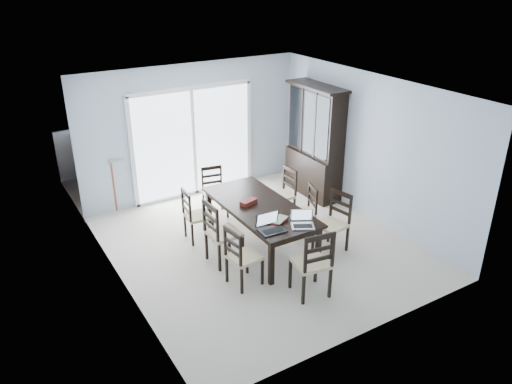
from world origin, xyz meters
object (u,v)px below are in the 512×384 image
Objects in this scene: chair_right_mid at (307,206)px; chair_end_far at (213,186)px; dining_table at (260,209)px; laptop_dark at (272,227)px; chair_left_far at (193,210)px; game_box at (249,202)px; cell_phone at (296,229)px; china_hutch at (315,143)px; hot_tub at (140,161)px; chair_right_far at (285,188)px; chair_left_near at (239,251)px; chair_right_near at (336,215)px; chair_left_mid at (218,227)px; laptop_silver at (303,223)px; chair_end_near at (315,257)px.

chair_end_far is at bearing 49.19° from chair_right_mid.
dining_table is 5.75× the size of laptop_dark.
laptop_dark is at bearing 138.98° from chair_right_mid.
laptop_dark is (0.55, -1.56, 0.25)m from chair_left_far.
cell_phone is at bearing -80.88° from game_box.
china_hutch is at bearing 31.71° from dining_table.
chair_right_far is at bearing -58.12° from hot_tub.
chair_right_mid is (1.72, 0.74, -0.03)m from chair_left_near.
chair_left_far is 1.02× the size of chair_end_far.
chair_right_near reaches higher than dining_table.
chair_right_mid is (1.70, 0.05, -0.10)m from chair_left_mid.
chair_left_mid is (0.02, 0.69, 0.07)m from chair_left_near.
chair_left_mid is 3.57m from hot_tub.
chair_right_far is 1.87m from cell_phone.
china_hutch is 2.07× the size of chair_left_far.
china_hutch is 18.79× the size of cell_phone.
chair_left_near is 2.38m from chair_end_far.
laptop_silver is at bearing -10.90° from laptop_dark.
chair_end_far is at bearing 99.16° from chair_end_near.
dining_table is at bearing 128.12° from laptop_silver.
chair_right_mid is 0.47× the size of hot_tub.
laptop_silver is at bearing 77.48° from chair_end_near.
chair_end_near is 5.07m from hot_tub.
chair_right_mid is 1.25m from cell_phone.
chair_left_far reaches higher than laptop_dark.
chair_end_far is 2.12m from hot_tub.
china_hutch reaches higher than chair_right_near.
chair_left_mid is at bearing 107.92° from chair_right_mid.
laptop_silver is at bearing 152.90° from chair_right_far.
laptop_dark is 4.32m from hot_tub.
laptop_dark is at bearing 114.83° from chair_end_near.
cell_phone is at bearing -146.54° from laptop_silver.
chair_right_near is at bearing 45.10° from laptop_silver.
china_hutch is 2.15× the size of chair_right_mid.
chair_left_near is 2.82× the size of laptop_dark.
chair_end_near reaches higher than chair_right_near.
chair_right_mid is at bearing -1.15° from chair_right_near.
china_hutch is 3.62m from hot_tub.
laptop_dark is (-1.24, -1.50, 0.24)m from chair_right_far.
chair_left_mid is 0.90m from laptop_dark.
chair_end_far is at bearing 155.30° from chair_left_near.
game_box is at bearing 53.93° from chair_left_far.
chair_left_far is 1.91m from cell_phone.
laptop_dark is at bearing -165.53° from laptop_silver.
dining_table is 1.56m from chair_end_near.
cell_phone is at bearing 103.34° from chair_end_far.
chair_left_mid is at bearing 6.75° from chair_left_far.
game_box is (-1.02, 0.19, 0.24)m from chair_right_mid.
dining_table is at bearing 95.24° from chair_left_mid.
china_hutch reaches higher than chair_right_mid.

